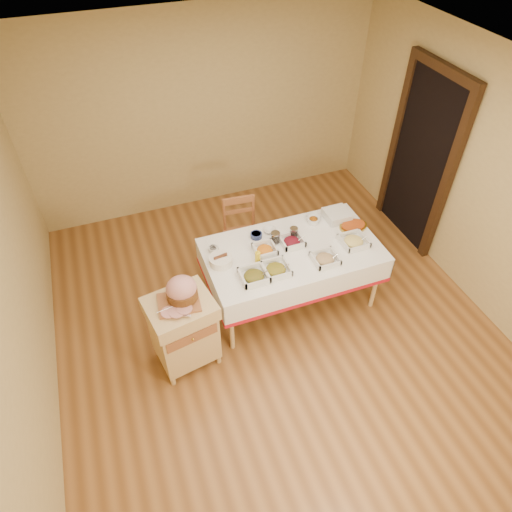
{
  "coord_description": "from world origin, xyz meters",
  "views": [
    {
      "loc": [
        -1.27,
        -2.85,
        3.93
      ],
      "look_at": [
        -0.14,
        0.2,
        0.89
      ],
      "focal_mm": 32.0,
      "sensor_mm": 36.0,
      "label": 1
    }
  ],
  "objects_px": {
    "dining_chair": "(242,234)",
    "preserve_jar_right": "(294,233)",
    "bread_basket": "(221,260)",
    "plate_stack": "(337,215)",
    "butcher_cart": "(183,329)",
    "ham_on_board": "(181,291)",
    "brass_platter": "(353,226)",
    "preserve_jar_left": "(275,238)",
    "mustard_bottle": "(258,257)",
    "dining_table": "(292,260)"
  },
  "relations": [
    {
      "from": "dining_chair",
      "to": "preserve_jar_right",
      "type": "height_order",
      "value": "dining_chair"
    },
    {
      "from": "bread_basket",
      "to": "plate_stack",
      "type": "bearing_deg",
      "value": 9.72
    },
    {
      "from": "preserve_jar_right",
      "to": "dining_chair",
      "type": "bearing_deg",
      "value": 124.86
    },
    {
      "from": "butcher_cart",
      "to": "dining_chair",
      "type": "xyz_separation_m",
      "value": [
        0.98,
        1.14,
        -0.01
      ]
    },
    {
      "from": "ham_on_board",
      "to": "preserve_jar_right",
      "type": "xyz_separation_m",
      "value": [
        1.33,
        0.54,
        -0.14
      ]
    },
    {
      "from": "ham_on_board",
      "to": "bread_basket",
      "type": "xyz_separation_m",
      "value": [
        0.48,
        0.41,
        -0.15
      ]
    },
    {
      "from": "brass_platter",
      "to": "bread_basket",
      "type": "bearing_deg",
      "value": -178.41
    },
    {
      "from": "ham_on_board",
      "to": "plate_stack",
      "type": "distance_m",
      "value": 2.02
    },
    {
      "from": "preserve_jar_left",
      "to": "brass_platter",
      "type": "height_order",
      "value": "preserve_jar_left"
    },
    {
      "from": "ham_on_board",
      "to": "plate_stack",
      "type": "relative_size",
      "value": 1.51
    },
    {
      "from": "butcher_cart",
      "to": "plate_stack",
      "type": "distance_m",
      "value": 2.09
    },
    {
      "from": "preserve_jar_right",
      "to": "mustard_bottle",
      "type": "bearing_deg",
      "value": -153.78
    },
    {
      "from": "butcher_cart",
      "to": "mustard_bottle",
      "type": "relative_size",
      "value": 4.9
    },
    {
      "from": "butcher_cart",
      "to": "brass_platter",
      "type": "distance_m",
      "value": 2.12
    },
    {
      "from": "plate_stack",
      "to": "dining_table",
      "type": "bearing_deg",
      "value": -156.0
    },
    {
      "from": "butcher_cart",
      "to": "dining_chair",
      "type": "relative_size",
      "value": 0.93
    },
    {
      "from": "preserve_jar_left",
      "to": "bread_basket",
      "type": "xyz_separation_m",
      "value": [
        -0.63,
        -0.12,
        -0.01
      ]
    },
    {
      "from": "ham_on_board",
      "to": "brass_platter",
      "type": "bearing_deg",
      "value": 12.71
    },
    {
      "from": "preserve_jar_right",
      "to": "bread_basket",
      "type": "distance_m",
      "value": 0.86
    },
    {
      "from": "preserve_jar_left",
      "to": "bread_basket",
      "type": "bearing_deg",
      "value": -169.7
    },
    {
      "from": "preserve_jar_right",
      "to": "brass_platter",
      "type": "distance_m",
      "value": 0.68
    },
    {
      "from": "mustard_bottle",
      "to": "bread_basket",
      "type": "bearing_deg",
      "value": 161.44
    },
    {
      "from": "dining_table",
      "to": "bread_basket",
      "type": "bearing_deg",
      "value": 176.13
    },
    {
      "from": "dining_chair",
      "to": "dining_table",
      "type": "bearing_deg",
      "value": -67.82
    },
    {
      "from": "ham_on_board",
      "to": "mustard_bottle",
      "type": "xyz_separation_m",
      "value": [
        0.83,
        0.29,
        -0.11
      ]
    },
    {
      "from": "ham_on_board",
      "to": "bread_basket",
      "type": "relative_size",
      "value": 1.68
    },
    {
      "from": "mustard_bottle",
      "to": "dining_chair",
      "type": "bearing_deg",
      "value": 82.47
    },
    {
      "from": "bread_basket",
      "to": "brass_platter",
      "type": "distance_m",
      "value": 1.52
    },
    {
      "from": "dining_table",
      "to": "preserve_jar_right",
      "type": "relative_size",
      "value": 16.09
    },
    {
      "from": "dining_table",
      "to": "ham_on_board",
      "type": "bearing_deg",
      "value": -163.92
    },
    {
      "from": "dining_table",
      "to": "ham_on_board",
      "type": "xyz_separation_m",
      "value": [
        -1.24,
        -0.36,
        0.35
      ]
    },
    {
      "from": "dining_table",
      "to": "preserve_jar_right",
      "type": "bearing_deg",
      "value": 63.67
    },
    {
      "from": "preserve_jar_left",
      "to": "preserve_jar_right",
      "type": "bearing_deg",
      "value": 3.78
    },
    {
      "from": "preserve_jar_right",
      "to": "ham_on_board",
      "type": "bearing_deg",
      "value": -157.98
    },
    {
      "from": "ham_on_board",
      "to": "preserve_jar_left",
      "type": "bearing_deg",
      "value": 25.18
    },
    {
      "from": "bread_basket",
      "to": "dining_chair",
      "type": "bearing_deg",
      "value": 56.69
    },
    {
      "from": "butcher_cart",
      "to": "preserve_jar_left",
      "type": "distance_m",
      "value": 1.33
    },
    {
      "from": "mustard_bottle",
      "to": "butcher_cart",
      "type": "bearing_deg",
      "value": -159.62
    },
    {
      "from": "dining_table",
      "to": "brass_platter",
      "type": "bearing_deg",
      "value": 7.01
    },
    {
      "from": "brass_platter",
      "to": "dining_chair",
      "type": "bearing_deg",
      "value": 148.53
    },
    {
      "from": "preserve_jar_left",
      "to": "plate_stack",
      "type": "height_order",
      "value": "preserve_jar_left"
    },
    {
      "from": "preserve_jar_right",
      "to": "bread_basket",
      "type": "bearing_deg",
      "value": -171.34
    },
    {
      "from": "bread_basket",
      "to": "brass_platter",
      "type": "bearing_deg",
      "value": 1.59
    },
    {
      "from": "dining_chair",
      "to": "bread_basket",
      "type": "xyz_separation_m",
      "value": [
        -0.46,
        -0.69,
        0.34
      ]
    },
    {
      "from": "dining_table",
      "to": "ham_on_board",
      "type": "relative_size",
      "value": 4.62
    },
    {
      "from": "ham_on_board",
      "to": "mustard_bottle",
      "type": "distance_m",
      "value": 0.89
    },
    {
      "from": "butcher_cart",
      "to": "mustard_bottle",
      "type": "xyz_separation_m",
      "value": [
        0.87,
        0.32,
        0.36
      ]
    },
    {
      "from": "ham_on_board",
      "to": "plate_stack",
      "type": "bearing_deg",
      "value": 18.92
    },
    {
      "from": "ham_on_board",
      "to": "butcher_cart",
      "type": "bearing_deg",
      "value": -141.87
    },
    {
      "from": "dining_table",
      "to": "dining_chair",
      "type": "xyz_separation_m",
      "value": [
        -0.3,
        0.75,
        -0.13
      ]
    }
  ]
}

